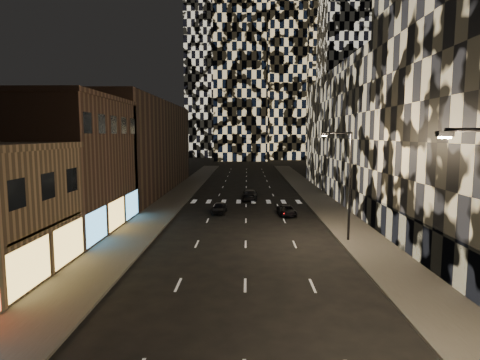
{
  "coord_description": "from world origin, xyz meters",
  "views": [
    {
      "loc": [
        0.08,
        -2.95,
        8.9
      ],
      "look_at": [
        -0.35,
        22.67,
        6.0
      ],
      "focal_mm": 30.0,
      "sensor_mm": 36.0,
      "label": 1
    }
  ],
  "objects_px": {
    "car_dark_midlane": "(219,208)",
    "car_dark_oncoming": "(250,195)",
    "streetlight_far": "(347,178)",
    "car_dark_rightlane": "(287,211)"
  },
  "relations": [
    {
      "from": "car_dark_midlane",
      "to": "car_dark_oncoming",
      "type": "height_order",
      "value": "car_dark_oncoming"
    },
    {
      "from": "streetlight_far",
      "to": "car_dark_rightlane",
      "type": "bearing_deg",
      "value": 109.57
    },
    {
      "from": "car_dark_oncoming",
      "to": "streetlight_far",
      "type": "bearing_deg",
      "value": 112.54
    },
    {
      "from": "streetlight_far",
      "to": "car_dark_midlane",
      "type": "distance_m",
      "value": 17.13
    },
    {
      "from": "streetlight_far",
      "to": "car_dark_midlane",
      "type": "bearing_deg",
      "value": 133.76
    },
    {
      "from": "car_dark_midlane",
      "to": "car_dark_rightlane",
      "type": "bearing_deg",
      "value": -4.22
    },
    {
      "from": "streetlight_far",
      "to": "car_dark_midlane",
      "type": "height_order",
      "value": "streetlight_far"
    },
    {
      "from": "car_dark_oncoming",
      "to": "car_dark_rightlane",
      "type": "bearing_deg",
      "value": 113.2
    },
    {
      "from": "streetlight_far",
      "to": "car_dark_midlane",
      "type": "xyz_separation_m",
      "value": [
        -11.39,
        11.89,
        -4.73
      ]
    },
    {
      "from": "car_dark_midlane",
      "to": "car_dark_rightlane",
      "type": "height_order",
      "value": "car_dark_midlane"
    }
  ]
}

